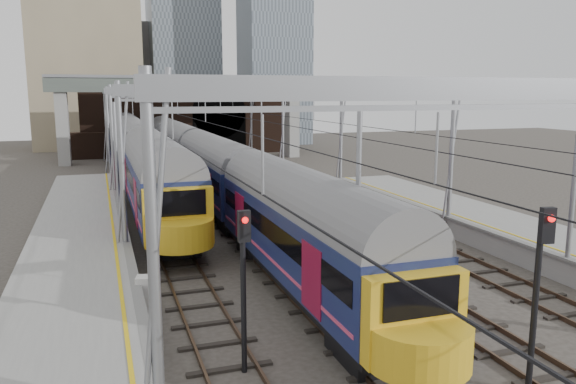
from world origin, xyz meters
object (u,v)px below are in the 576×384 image
object	(u,v)px
train_main	(196,159)
train_second	(136,149)
relay_cabinet	(147,295)
signal_near_centre	(539,278)
signal_near_left	(244,271)

from	to	relation	value
train_main	train_second	bearing A→B (deg)	119.10
train_main	relay_cabinet	world-z (taller)	train_main
signal_near_centre	relay_cabinet	world-z (taller)	signal_near_centre
signal_near_left	relay_cabinet	bearing A→B (deg)	110.91
signal_near_centre	signal_near_left	bearing A→B (deg)	163.87
train_main	relay_cabinet	bearing A→B (deg)	-103.57
relay_cabinet	train_main	bearing A→B (deg)	89.65
train_second	signal_near_left	bearing A→B (deg)	-89.44
train_main	signal_near_left	world-z (taller)	train_main
train_second	relay_cabinet	xyz separation A→B (m)	(-1.80, -31.21, -2.00)
signal_near_left	relay_cabinet	xyz separation A→B (m)	(-2.16, 5.17, -2.23)
train_second	signal_near_left	distance (m)	36.39
train_second	signal_near_centre	size ratio (longest dim) A/B	11.05
train_main	signal_near_centre	world-z (taller)	signal_near_centre
signal_near_left	signal_near_centre	distance (m)	7.40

